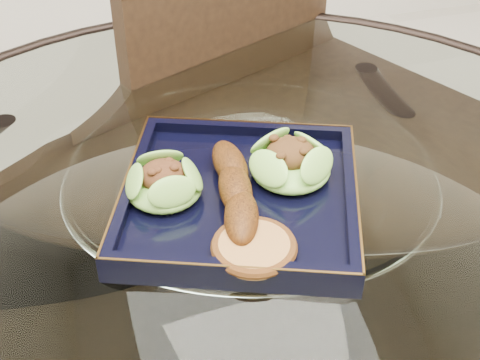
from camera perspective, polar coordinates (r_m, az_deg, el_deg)
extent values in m
cylinder|color=white|center=(0.80, 0.89, -2.39)|extent=(1.10, 1.10, 0.01)
torus|color=black|center=(0.80, 0.89, -2.39)|extent=(1.13, 1.13, 0.02)
cylinder|color=black|center=(1.33, 8.82, -5.34)|extent=(0.04, 0.04, 0.75)
cylinder|color=black|center=(1.25, -15.84, -10.13)|extent=(0.04, 0.04, 0.75)
cube|color=black|center=(1.17, 5.86, -3.55)|extent=(0.59, 0.59, 0.04)
cube|color=black|center=(1.14, -0.70, 12.60)|extent=(0.40, 0.21, 0.49)
cylinder|color=black|center=(1.40, 16.59, -12.02)|extent=(0.03, 0.03, 0.48)
cylinder|color=black|center=(1.37, -6.44, -11.26)|extent=(0.03, 0.03, 0.48)
cylinder|color=black|center=(1.55, 5.13, -4.24)|extent=(0.03, 0.03, 0.48)
cube|color=black|center=(0.78, 0.00, -1.74)|extent=(0.35, 0.35, 0.02)
ellipsoid|color=#5A972B|center=(0.77, -6.49, -0.41)|extent=(0.12, 0.12, 0.03)
ellipsoid|color=#61AD32|center=(0.80, 4.35, 1.34)|extent=(0.10, 0.10, 0.03)
ellipsoid|color=#602E0A|center=(0.76, -0.40, -0.77)|extent=(0.06, 0.18, 0.03)
cylinder|color=#A77437|center=(0.70, 1.21, -5.84)|extent=(0.08, 0.08, 0.01)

